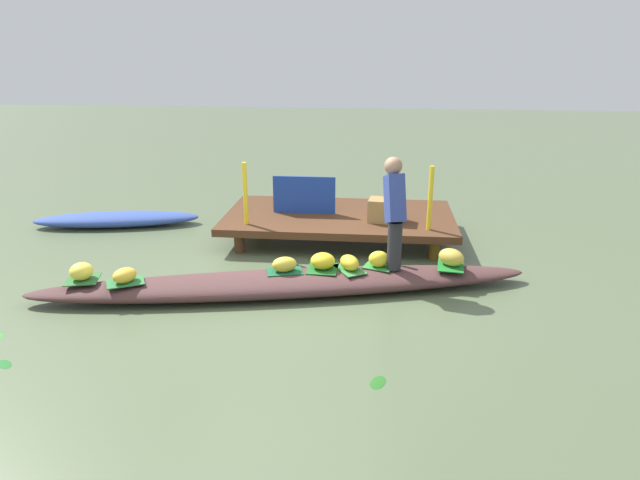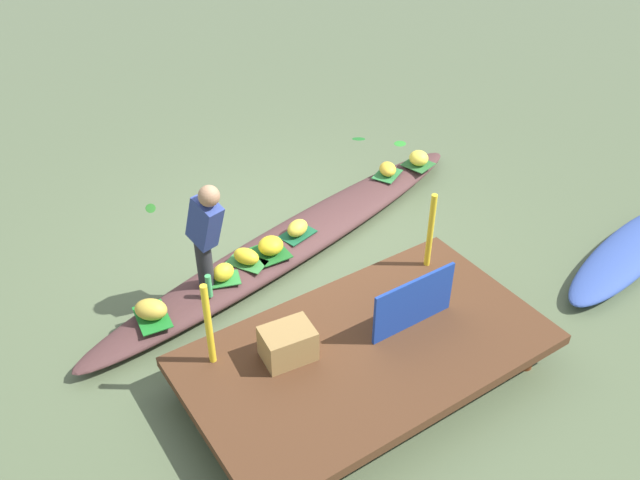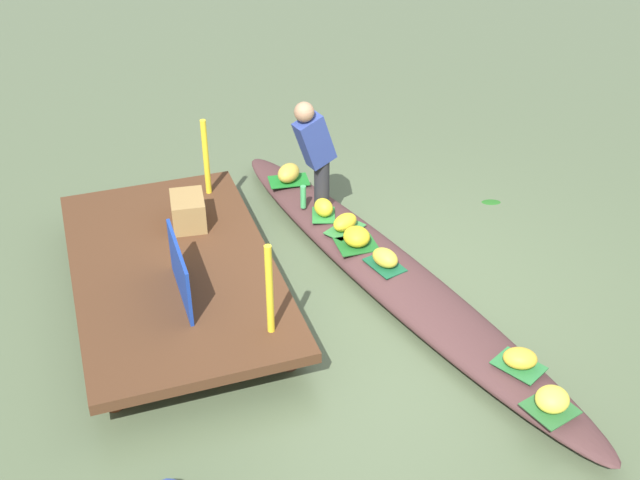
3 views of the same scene
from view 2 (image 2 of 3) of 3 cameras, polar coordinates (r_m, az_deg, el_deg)
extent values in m
plane|color=#526042|center=(7.65, -2.15, -0.72)|extent=(40.00, 40.00, 0.00)
cube|color=#4D2E1B|center=(6.02, 4.01, -9.32)|extent=(3.20, 1.80, 0.10)
cylinder|color=#4F301F|center=(7.18, 8.69, -2.76)|extent=(0.14, 0.14, 0.26)
cylinder|color=brown|center=(6.15, -10.01, -11.09)|extent=(0.14, 0.14, 0.26)
cylinder|color=#652E16|center=(6.49, 17.08, -9.36)|extent=(0.14, 0.14, 0.26)
ellipsoid|color=#4C2F2E|center=(7.58, -2.17, -0.03)|extent=(5.56, 1.89, 0.23)
ellipsoid|color=#334E9F|center=(8.16, 24.63, -0.96)|extent=(2.53, 1.05, 0.21)
cube|color=#2C743A|center=(8.60, 5.72, 5.56)|extent=(0.46, 0.41, 0.01)
ellipsoid|color=gold|center=(8.56, 5.75, 6.00)|extent=(0.31, 0.34, 0.16)
cube|color=#1D6024|center=(7.22, -4.16, -1.06)|extent=(0.35, 0.40, 0.01)
ellipsoid|color=yellow|center=(7.16, -4.20, -0.47)|extent=(0.31, 0.30, 0.19)
cube|color=#175634|center=(7.47, -1.91, 0.50)|extent=(0.44, 0.34, 0.01)
ellipsoid|color=gold|center=(7.42, -1.92, 1.02)|extent=(0.33, 0.29, 0.17)
cube|color=#2C8036|center=(6.92, -8.13, -3.32)|extent=(0.38, 0.32, 0.01)
ellipsoid|color=yellow|center=(6.86, -8.20, -2.72)|extent=(0.26, 0.22, 0.19)
cube|color=#1C7627|center=(6.62, -14.00, -6.35)|extent=(0.34, 0.47, 0.01)
ellipsoid|color=gold|center=(6.55, -14.13, -5.72)|extent=(0.38, 0.37, 0.20)
cube|color=#357B3A|center=(7.10, -6.23, -1.91)|extent=(0.42, 0.47, 0.01)
ellipsoid|color=yellow|center=(7.05, -6.27, -1.39)|extent=(0.30, 0.34, 0.16)
cube|color=#2C6732|center=(8.87, 8.31, 6.36)|extent=(0.41, 0.41, 0.01)
ellipsoid|color=#F9E046|center=(8.82, 8.36, 6.88)|extent=(0.27, 0.28, 0.19)
cylinder|color=#28282D|center=(6.73, -9.76, -1.86)|extent=(0.16, 0.16, 0.55)
cube|color=navy|center=(6.36, -9.75, 1.50)|extent=(0.27, 0.46, 0.58)
sphere|color=#9E7556|center=(6.10, -9.39, 3.70)|extent=(0.20, 0.20, 0.20)
cylinder|color=#47B163|center=(6.67, -9.39, -3.86)|extent=(0.06, 0.06, 0.25)
cube|color=#193997|center=(6.05, 7.94, -5.29)|extent=(0.88, 0.03, 0.53)
cylinder|color=yellow|center=(6.68, 9.34, 0.77)|extent=(0.06, 0.06, 0.83)
cylinder|color=yellow|center=(5.64, -9.43, -7.09)|extent=(0.06, 0.06, 0.83)
cube|color=olive|center=(5.78, -2.74, -8.75)|extent=(0.48, 0.37, 0.31)
ellipsoid|color=#1D6524|center=(9.91, 3.30, 8.56)|extent=(0.22, 0.20, 0.01)
ellipsoid|color=#2E8C2E|center=(9.83, 6.80, 8.13)|extent=(0.22, 0.21, 0.01)
ellipsoid|color=#23601E|center=(8.58, -14.16, 2.65)|extent=(0.18, 0.24, 0.01)
camera|label=1|loc=(11.38, -24.26, 23.39)|focal=31.94mm
camera|label=3|loc=(9.14, 45.73, 26.75)|focal=44.60mm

